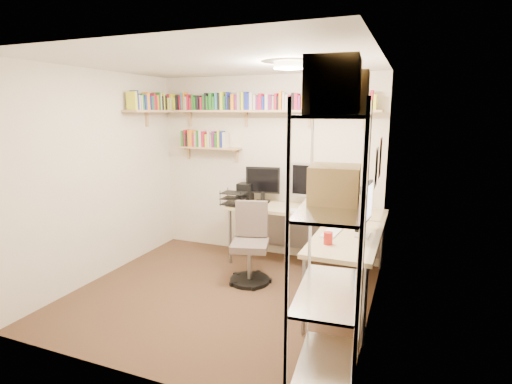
# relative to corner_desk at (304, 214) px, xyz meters

# --- Properties ---
(ground) EXTENTS (3.20, 3.20, 0.00)m
(ground) POSITION_rel_corner_desk_xyz_m (-0.70, -0.92, -0.78)
(ground) COLOR #41251B
(ground) RESTS_ON ground
(room_shell) EXTENTS (3.24, 3.04, 2.52)m
(room_shell) POSITION_rel_corner_desk_xyz_m (-0.70, -0.92, 0.77)
(room_shell) COLOR beige
(room_shell) RESTS_ON ground
(wall_shelves) EXTENTS (3.12, 1.09, 0.80)m
(wall_shelves) POSITION_rel_corner_desk_xyz_m (-1.12, 0.38, 1.25)
(wall_shelves) COLOR tan
(wall_shelves) RESTS_ON ground
(corner_desk) EXTENTS (2.09, 2.00, 1.36)m
(corner_desk) POSITION_rel_corner_desk_xyz_m (0.00, 0.00, 0.00)
(corner_desk) COLOR #CBB784
(corner_desk) RESTS_ON ground
(office_chair) EXTENTS (0.52, 0.53, 0.96)m
(office_chair) POSITION_rel_corner_desk_xyz_m (-0.53, -0.44, -0.37)
(office_chair) COLOR black
(office_chair) RESTS_ON ground
(wire_rack) EXTENTS (0.52, 0.94, 2.33)m
(wire_rack) POSITION_rel_corner_desk_xyz_m (0.72, -2.00, 0.94)
(wire_rack) COLOR silver
(wire_rack) RESTS_ON ground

